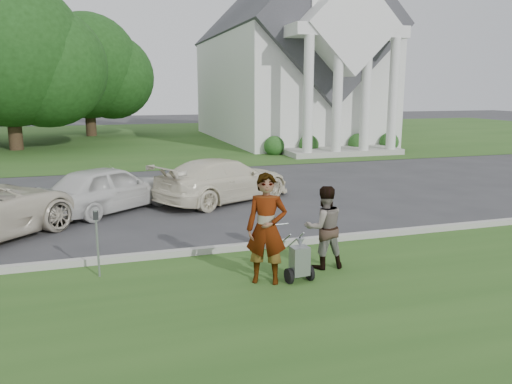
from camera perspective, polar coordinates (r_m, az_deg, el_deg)
name	(u,v)px	position (r m, az deg, el deg)	size (l,w,h in m)	color
ground	(273,256)	(10.53, 1.96, -7.34)	(120.00, 120.00, 0.00)	#333335
grass_strip	(337,317)	(7.97, 9.25, -13.94)	(80.00, 7.00, 0.01)	#2A4F1B
church_lawn	(150,138)	(36.71, -12.05, 6.05)	(80.00, 30.00, 0.01)	#2A4F1B
curb	(265,245)	(11.00, 1.02, -6.08)	(80.00, 0.18, 0.15)	#9E9E93
church	(288,51)	(34.85, 3.63, 15.77)	(9.19, 19.00, 24.10)	white
tree_left	(8,58)	(31.79, -26.51, 13.51)	(10.63, 8.40, 9.71)	#332316
tree_back	(87,71)	(39.42, -18.73, 12.95)	(9.61, 7.60, 8.89)	#332316
striping_cart	(299,262)	(9.09, 4.97, -7.93)	(0.51, 0.99, 0.90)	black
person_left	(267,230)	(8.84, 1.21, -4.32)	(0.72, 0.48, 1.99)	#999999
person_right	(324,228)	(9.71, 7.77, -4.09)	(0.79, 0.61, 1.62)	#999999
parking_meter_near	(97,235)	(9.59, -17.72, -4.73)	(0.09, 0.08, 1.29)	#989BA0
car_b	(108,188)	(14.77, -16.51, 0.42)	(1.58, 3.93, 1.34)	silver
car_c	(224,180)	(15.53, -3.71, 1.40)	(1.87, 4.60, 1.34)	#F2EBCE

